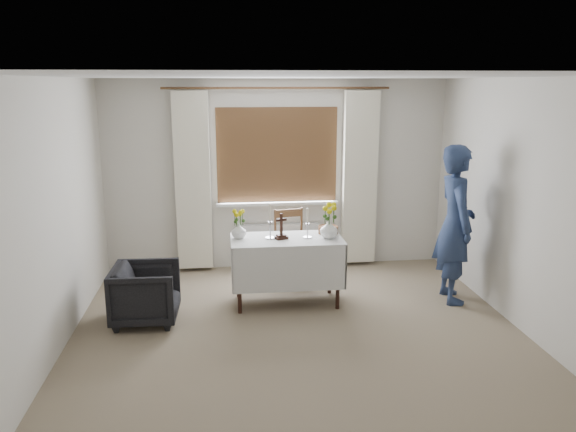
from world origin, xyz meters
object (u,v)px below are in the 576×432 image
object	(u,v)px
wooden_chair	(293,246)
altar_table	(287,271)
wooden_cross	(281,226)
person	(455,224)
flower_vase_left	(239,231)
flower_vase_right	(329,229)
armchair	(146,294)

from	to	relation	value
wooden_chair	altar_table	bearing A→B (deg)	-112.71
wooden_chair	wooden_cross	size ratio (longest dim) A/B	3.08
wooden_chair	person	bearing A→B (deg)	-37.27
person	wooden_cross	distance (m)	1.96
flower_vase_left	flower_vase_right	world-z (taller)	flower_vase_right
wooden_cross	wooden_chair	bearing A→B (deg)	52.97
armchair	flower_vase_left	distance (m)	1.20
wooden_cross	flower_vase_left	bearing A→B (deg)	148.69
wooden_chair	armchair	bearing A→B (deg)	-157.49
armchair	person	xyz separation A→B (m)	(3.41, 0.23, 0.59)
armchair	flower_vase_left	world-z (taller)	flower_vase_left
flower_vase_left	flower_vase_right	distance (m)	1.00
armchair	flower_vase_right	world-z (taller)	flower_vase_right
flower_vase_right	armchair	bearing A→B (deg)	-171.48
altar_table	flower_vase_left	world-z (taller)	flower_vase_left
flower_vase_left	wooden_chair	bearing A→B (deg)	45.03
altar_table	flower_vase_right	xyz separation A→B (m)	(0.47, -0.04, 0.48)
flower_vase_left	altar_table	bearing A→B (deg)	-7.40
wooden_chair	armchair	xyz separation A→B (m)	(-1.68, -1.10, -0.14)
altar_table	armchair	xyz separation A→B (m)	(-1.52, -0.34, -0.07)
armchair	person	world-z (taller)	person
altar_table	wooden_cross	xyz separation A→B (m)	(-0.06, -0.02, 0.53)
armchair	flower_vase_left	size ratio (longest dim) A/B	3.90
flower_vase_right	wooden_cross	bearing A→B (deg)	177.11
flower_vase_left	armchair	bearing A→B (deg)	-157.55
armchair	flower_vase_left	bearing A→B (deg)	-65.83
wooden_chair	flower_vase_left	xyz separation A→B (m)	(-0.69, -0.69, 0.40)
wooden_chair	wooden_cross	distance (m)	0.93
wooden_chair	person	xyz separation A→B (m)	(1.74, -0.87, 0.45)
flower_vase_right	wooden_chair	bearing A→B (deg)	110.87
armchair	wooden_cross	xyz separation A→B (m)	(1.45, 0.32, 0.60)
wooden_chair	armchair	distance (m)	2.01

